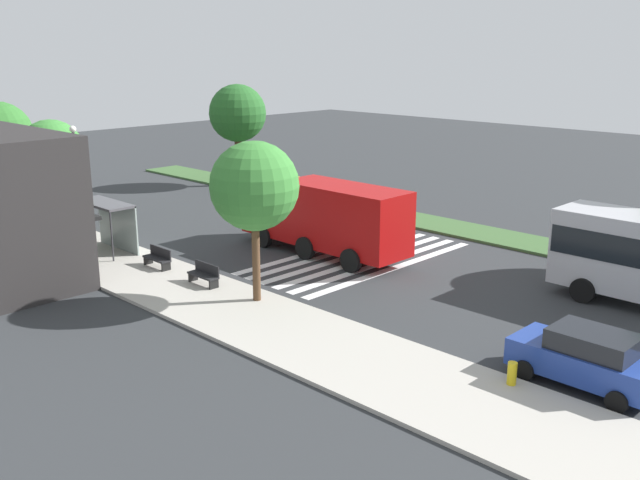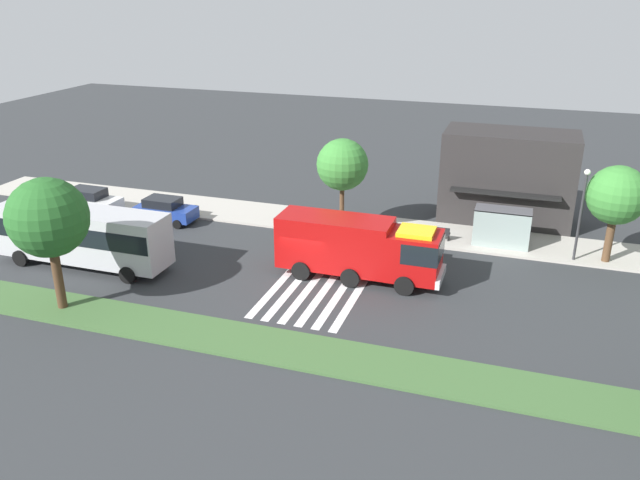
% 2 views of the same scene
% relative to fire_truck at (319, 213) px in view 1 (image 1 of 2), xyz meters
% --- Properties ---
extents(ground_plane, '(120.00, 120.00, 0.00)m').
position_rel_fire_truck_xyz_m(ground_plane, '(-3.21, -0.61, -2.00)').
color(ground_plane, '#2D3033').
extents(sidewalk, '(60.00, 4.52, 0.14)m').
position_rel_fire_truck_xyz_m(sidewalk, '(-3.21, 8.10, -1.93)').
color(sidewalk, '#ADA89E').
rests_on(sidewalk, ground_plane).
extents(median_strip, '(60.00, 3.00, 0.14)m').
position_rel_fire_truck_xyz_m(median_strip, '(-3.21, -8.57, -1.93)').
color(median_strip, '#3D6033').
rests_on(median_strip, ground_plane).
extents(crosswalk, '(4.95, 11.62, 0.01)m').
position_rel_fire_truck_xyz_m(crosswalk, '(-1.99, -0.61, -1.99)').
color(crosswalk, silver).
rests_on(crosswalk, ground_plane).
extents(fire_truck, '(9.53, 2.86, 3.55)m').
position_rel_fire_truck_xyz_m(fire_truck, '(0.00, 0.00, 0.00)').
color(fire_truck, '#A50C0C').
rests_on(fire_truck, ground_plane).
extents(parked_car_mid, '(4.30, 2.11, 1.77)m').
position_rel_fire_truck_xyz_m(parked_car_mid, '(-15.65, 4.64, -1.09)').
color(parked_car_mid, navy).
rests_on(parked_car_mid, ground_plane).
extents(parked_car_east, '(4.42, 2.17, 1.84)m').
position_rel_fire_truck_xyz_m(parked_car_east, '(21.37, 4.64, -1.06)').
color(parked_car_east, '#720505').
rests_on(parked_car_east, ground_plane).
extents(bus_stop_shelter, '(3.50, 1.40, 2.46)m').
position_rel_fire_truck_xyz_m(bus_stop_shelter, '(7.26, 7.10, -0.11)').
color(bus_stop_shelter, '#4C4C51').
rests_on(bus_stop_shelter, sidewalk).
extents(bench_near_shelter, '(1.60, 0.50, 0.90)m').
position_rel_fire_truck_xyz_m(bench_near_shelter, '(3.26, 7.13, -1.40)').
color(bench_near_shelter, black).
rests_on(bench_near_shelter, sidewalk).
extents(bench_west_of_shelter, '(1.60, 0.50, 0.90)m').
position_rel_fire_truck_xyz_m(bench_west_of_shelter, '(-0.21, 7.13, -1.40)').
color(bench_west_of_shelter, black).
rests_on(bench_west_of_shelter, sidewalk).
extents(street_lamp, '(0.36, 0.36, 5.71)m').
position_rel_fire_truck_xyz_m(street_lamp, '(11.69, 6.44, 1.54)').
color(street_lamp, '#2D2D30').
rests_on(street_lamp, sidewalk).
extents(sidewalk_tree_far_west, '(3.43, 3.43, 6.30)m').
position_rel_fire_truck_xyz_m(sidewalk_tree_far_west, '(-3.25, 6.84, 2.70)').
color(sidewalk_tree_far_west, '#513823').
rests_on(sidewalk_tree_far_west, sidewalk).
extents(sidewalk_tree_west, '(3.49, 3.49, 5.94)m').
position_rel_fire_truck_xyz_m(sidewalk_tree_west, '(13.52, 6.84, 2.30)').
color(sidewalk_tree_west, '#513823').
rests_on(sidewalk_tree_west, sidewalk).
extents(median_tree_west, '(4.10, 4.10, 7.14)m').
position_rel_fire_truck_xyz_m(median_tree_west, '(16.58, -8.57, 3.19)').
color(median_tree_west, '#47301E').
rests_on(median_tree_west, median_strip).
extents(fire_hydrant, '(0.28, 0.28, 0.70)m').
position_rel_fire_truck_xyz_m(fire_hydrant, '(-14.18, 6.34, -1.51)').
color(fire_hydrant, gold).
rests_on(fire_hydrant, sidewalk).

